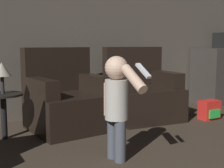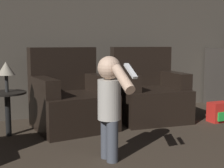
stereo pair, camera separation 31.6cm
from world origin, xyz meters
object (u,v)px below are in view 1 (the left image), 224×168
object	(u,v)px
armchair_left	(67,101)
armchair_right	(141,94)
person_toddler	(117,100)
toy_backpack	(210,110)
lamp	(2,70)

from	to	relation	value
armchair_left	armchair_right	bearing A→B (deg)	-5.64
person_toddler	toy_backpack	xyz separation A→B (m)	(1.78, 0.65, -0.40)
lamp	toy_backpack	bearing A→B (deg)	-9.70
armchair_right	lamp	bearing A→B (deg)	-172.65
armchair_left	person_toddler	world-z (taller)	armchair_left
armchair_right	person_toddler	size ratio (longest dim) A/B	1.06
person_toddler	toy_backpack	size ratio (longest dim) A/B	3.40
armchair_left	toy_backpack	distance (m)	1.86
person_toddler	lamp	xyz separation A→B (m)	(-0.72, 1.08, 0.20)
armchair_right	armchair_left	bearing A→B (deg)	-174.53
armchair_right	toy_backpack	distance (m)	0.91
person_toddler	armchair_left	bearing A→B (deg)	-5.31
armchair_left	person_toddler	size ratio (longest dim) A/B	1.06
armchair_right	lamp	distance (m)	1.80
armchair_left	person_toddler	xyz separation A→B (m)	(0.00, -1.14, 0.20)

